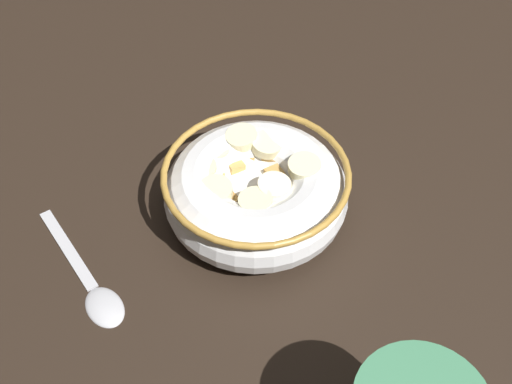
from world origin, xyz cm
name	(u,v)px	position (x,y,z in cm)	size (l,w,h in cm)	color
ground_plane	(256,221)	(0.00, 0.00, -1.00)	(132.04, 132.04, 2.00)	black
cereal_bowl	(256,191)	(-0.03, 0.03, 3.13)	(16.40, 16.40, 6.09)	white
spoon	(94,289)	(-13.28, -8.63, 0.34)	(10.04, 12.81, 0.80)	#B7B7BC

